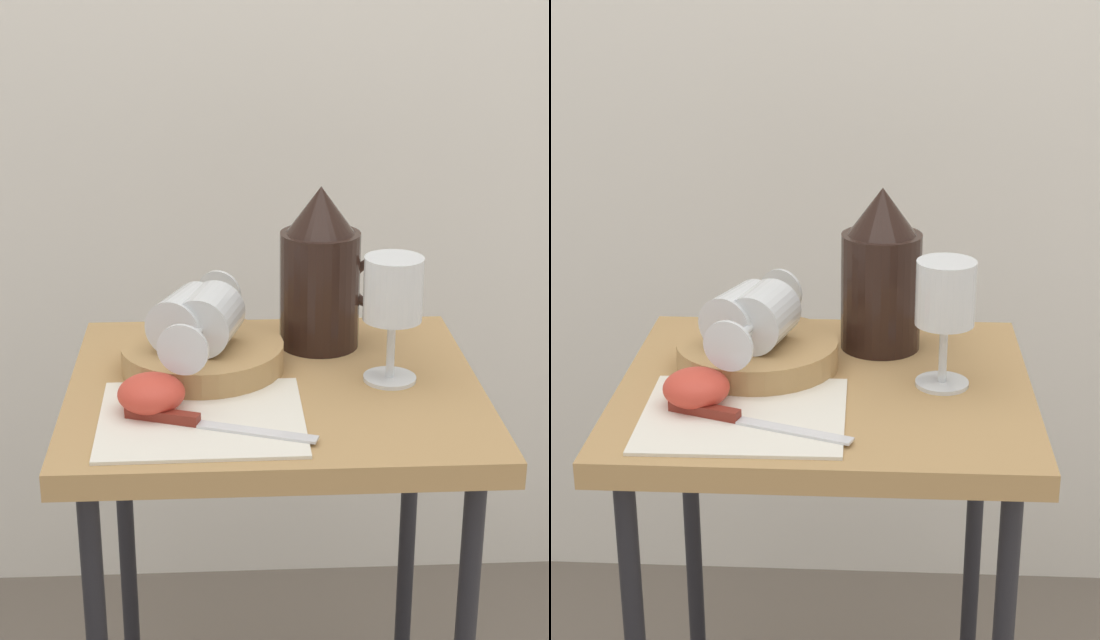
% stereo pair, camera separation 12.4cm
% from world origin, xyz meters
% --- Properties ---
extents(table, '(0.49, 0.44, 0.67)m').
position_xyz_m(table, '(0.00, 0.00, 0.59)').
color(table, '#AD8451').
rests_on(table, ground_plane).
extents(linen_napkin, '(0.23, 0.20, 0.00)m').
position_xyz_m(linen_napkin, '(-0.09, -0.10, 0.67)').
color(linen_napkin, silver).
rests_on(linen_napkin, table).
extents(basket_tray, '(0.20, 0.20, 0.03)m').
position_xyz_m(basket_tray, '(-0.09, 0.04, 0.69)').
color(basket_tray, '#AD8451').
rests_on(basket_tray, table).
extents(pitcher, '(0.15, 0.10, 0.21)m').
position_xyz_m(pitcher, '(0.07, 0.12, 0.76)').
color(pitcher, black).
rests_on(pitcher, table).
extents(wine_glass_upright, '(0.07, 0.07, 0.15)m').
position_xyz_m(wine_glass_upright, '(0.14, 0.00, 0.78)').
color(wine_glass_upright, silver).
rests_on(wine_glass_upright, table).
extents(wine_glass_tipped_near, '(0.10, 0.15, 0.07)m').
position_xyz_m(wine_glass_tipped_near, '(-0.08, 0.02, 0.74)').
color(wine_glass_tipped_near, silver).
rests_on(wine_glass_tipped_near, basket_tray).
extents(wine_glass_tipped_far, '(0.12, 0.16, 0.07)m').
position_xyz_m(wine_glass_tipped_far, '(-0.10, 0.04, 0.74)').
color(wine_glass_tipped_far, silver).
rests_on(wine_glass_tipped_far, basket_tray).
extents(apple_half_left, '(0.08, 0.08, 0.04)m').
position_xyz_m(apple_half_left, '(-0.14, -0.08, 0.70)').
color(apple_half_left, '#CC3D2D').
rests_on(apple_half_left, linen_napkin).
extents(knife, '(0.21, 0.09, 0.01)m').
position_xyz_m(knife, '(-0.10, -0.12, 0.68)').
color(knife, silver).
rests_on(knife, linen_napkin).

